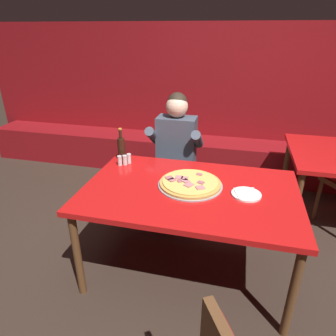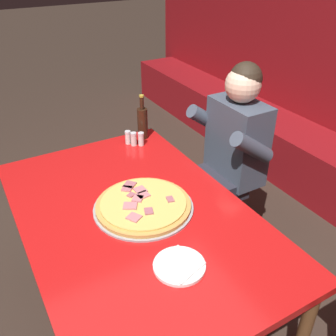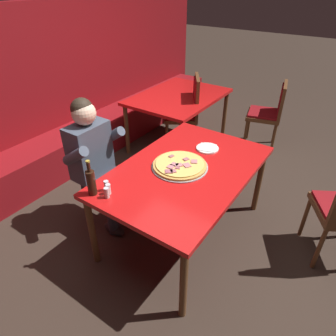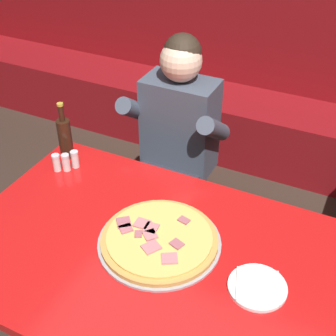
# 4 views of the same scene
# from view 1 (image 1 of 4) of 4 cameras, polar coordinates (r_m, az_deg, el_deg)

# --- Properties ---
(ground_plane) EXTENTS (24.00, 24.00, 0.00)m
(ground_plane) POSITION_cam_1_polar(r_m,az_deg,el_deg) (2.65, 3.68, -18.24)
(ground_plane) COLOR #33261E
(booth_wall_panel) EXTENTS (6.80, 0.16, 1.90)m
(booth_wall_panel) POSITION_cam_1_polar(r_m,az_deg,el_deg) (4.19, 9.61, 12.79)
(booth_wall_panel) COLOR maroon
(booth_wall_panel) RESTS_ON ground_plane
(booth_bench) EXTENTS (6.46, 0.48, 0.46)m
(booth_bench) POSITION_cam_1_polar(r_m,az_deg,el_deg) (4.10, 8.50, 2.01)
(booth_bench) COLOR maroon
(booth_bench) RESTS_ON ground_plane
(main_dining_table) EXTENTS (1.57, 1.01, 0.75)m
(main_dining_table) POSITION_cam_1_polar(r_m,az_deg,el_deg) (2.24, 4.16, -5.48)
(main_dining_table) COLOR brown
(main_dining_table) RESTS_ON ground_plane
(pizza) EXTENTS (0.48, 0.48, 0.05)m
(pizza) POSITION_cam_1_polar(r_m,az_deg,el_deg) (2.25, 4.23, -2.93)
(pizza) COLOR #9E9EA3
(pizza) RESTS_ON main_dining_table
(plate_white_paper) EXTENTS (0.21, 0.21, 0.02)m
(plate_white_paper) POSITION_cam_1_polar(r_m,az_deg,el_deg) (2.19, 14.69, -4.83)
(plate_white_paper) COLOR white
(plate_white_paper) RESTS_ON main_dining_table
(beer_bottle) EXTENTS (0.07, 0.07, 0.29)m
(beer_bottle) POSITION_cam_1_polar(r_m,az_deg,el_deg) (2.68, -8.87, 3.77)
(beer_bottle) COLOR black
(beer_bottle) RESTS_ON main_dining_table
(shaker_parmesan) EXTENTS (0.04, 0.04, 0.09)m
(shaker_parmesan) POSITION_cam_1_polar(r_m,az_deg,el_deg) (2.63, -7.43, 1.72)
(shaker_parmesan) COLOR silver
(shaker_parmesan) RESTS_ON main_dining_table
(shaker_red_pepper_flakes) EXTENTS (0.04, 0.04, 0.09)m
(shaker_red_pepper_flakes) POSITION_cam_1_polar(r_m,az_deg,el_deg) (2.60, -8.20, 1.42)
(shaker_red_pepper_flakes) COLOR silver
(shaker_red_pepper_flakes) RESTS_ON main_dining_table
(shaker_black_pepper) EXTENTS (0.04, 0.04, 0.09)m
(shaker_black_pepper) POSITION_cam_1_polar(r_m,az_deg,el_deg) (2.60, -9.17, 1.32)
(shaker_black_pepper) COLOR silver
(shaker_black_pepper) RESTS_ON main_dining_table
(diner_seated_blue_shirt) EXTENTS (0.53, 0.53, 1.27)m
(diner_seated_blue_shirt) POSITION_cam_1_polar(r_m,az_deg,el_deg) (2.95, 1.26, 2.96)
(diner_seated_blue_shirt) COLOR black
(diner_seated_blue_shirt) RESTS_ON ground_plane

